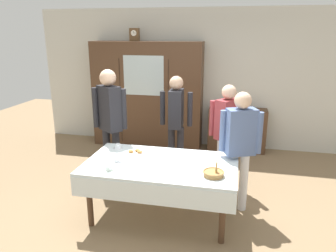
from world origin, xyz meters
TOP-DOWN VIEW (x-y plane):
  - ground_plane at (0.00, 0.00)m, footprint 12.00×12.00m
  - back_wall at (0.00, 2.65)m, footprint 6.40×0.10m
  - dining_table at (0.00, -0.24)m, footprint 1.84×1.07m
  - wall_cabinet at (-0.90, 2.35)m, footprint 2.18×0.46m
  - mantel_clock at (-1.13, 2.35)m, footprint 0.18×0.11m
  - bookshelf_low at (0.89, 2.41)m, footprint 1.10×0.35m
  - book_stack at (0.89, 2.41)m, footprint 0.17×0.22m
  - tea_cup_front_edge at (-0.53, -0.29)m, footprint 0.13×0.13m
  - tea_cup_far_left at (-0.69, 0.15)m, footprint 0.13×0.13m
  - tea_cup_far_right at (-0.53, -0.55)m, footprint 0.13×0.13m
  - bread_basket at (0.66, -0.44)m, footprint 0.24×0.24m
  - pastry_plate at (-0.40, 0.01)m, footprint 0.28×0.28m
  - spoon_near_right at (0.14, -0.05)m, footprint 0.12×0.02m
  - spoon_far_right at (-0.04, -0.11)m, footprint 0.12×0.02m
  - person_by_cabinet at (-0.07, 1.11)m, footprint 0.52×0.37m
  - person_beside_shelf at (-0.94, 0.51)m, footprint 0.52×0.38m
  - person_near_right_end at (0.93, 0.18)m, footprint 0.52×0.32m
  - person_behind_table_left at (0.74, 0.81)m, footprint 0.52×0.41m

SIDE VIEW (x-z plane):
  - ground_plane at x=0.00m, z-range 0.00..0.00m
  - bookshelf_low at x=0.89m, z-range 0.00..0.84m
  - dining_table at x=0.00m, z-range 0.28..1.00m
  - spoon_near_right at x=0.14m, z-range 0.73..0.74m
  - spoon_far_right at x=-0.04m, z-range 0.73..0.74m
  - pastry_plate at x=-0.40m, z-range 0.72..0.76m
  - tea_cup_front_edge at x=-0.53m, z-range 0.72..0.79m
  - tea_cup_far_right at x=-0.53m, z-range 0.72..0.79m
  - tea_cup_far_left at x=-0.69m, z-range 0.72..0.79m
  - bread_basket at x=0.66m, z-range 0.68..0.84m
  - book_stack at x=0.89m, z-range 0.84..0.95m
  - person_behind_table_left at x=0.74m, z-range 0.16..1.71m
  - person_near_right_end at x=0.93m, z-range 0.17..1.74m
  - person_by_cabinet at x=-0.07m, z-range 0.17..1.78m
  - wall_cabinet at x=-0.90m, z-range 0.00..2.08m
  - person_beside_shelf at x=-0.94m, z-range 0.20..1.96m
  - back_wall at x=0.00m, z-range 0.00..2.70m
  - mantel_clock at x=-1.13m, z-range 2.08..2.32m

